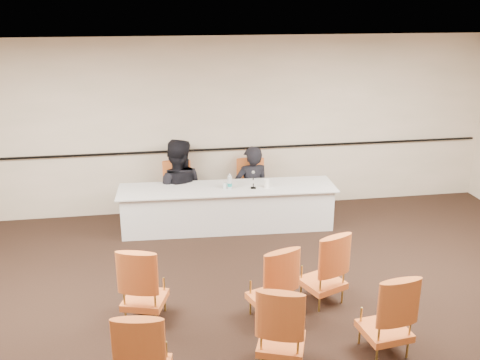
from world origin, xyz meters
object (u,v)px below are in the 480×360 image
object	(u,v)px
panel_table	(228,208)
aud_chair_back_mid	(282,324)
aud_chair_back_left	(144,351)
microphone	(253,181)
panelist_main	(252,193)
aud_chair_front_right	(323,266)
aud_chair_back_right	(386,312)
drinking_glass	(225,185)
coffee_cup	(267,184)
panelist_main_chair	(252,188)
aud_chair_front_left	(144,282)
panelist_second	(178,195)
panelist_second_chair	(177,191)
water_bottle	(230,181)
aud_chair_front_mid	(272,282)

from	to	relation	value
panel_table	aud_chair_back_mid	xyz separation A→B (m)	(0.05, -3.53, 0.13)
aud_chair_back_left	panel_table	bearing A→B (deg)	79.72
aud_chair_back_left	aud_chair_back_mid	xyz separation A→B (m)	(1.36, 0.21, 0.00)
aud_chair_back_left	microphone	bearing A→B (deg)	73.75
panelist_main	aud_chair_back_left	size ratio (longest dim) A/B	1.76
panel_table	microphone	size ratio (longest dim) A/B	13.59
aud_chair_front_right	aud_chair_back_mid	size ratio (longest dim) A/B	1.00
panel_table	aud_chair_back_right	bearing A→B (deg)	-68.78
drinking_glass	coffee_cup	distance (m)	0.67
coffee_cup	aud_chair_back_right	bearing A→B (deg)	-80.72
panelist_main_chair	microphone	world-z (taller)	microphone
aud_chair_front_left	aud_chair_back_right	size ratio (longest dim) A/B	1.00
panelist_main	aud_chair_front_right	world-z (taller)	panelist_main
microphone	drinking_glass	distance (m)	0.46
panelist_second	panelist_second_chair	bearing A→B (deg)	-0.00
panelist_second	aud_chair_front_left	size ratio (longest dim) A/B	2.04
panel_table	panelist_second	size ratio (longest dim) A/B	1.79
panelist_main	panel_table	bearing A→B (deg)	39.61
coffee_cup	aud_chair_front_right	world-z (taller)	aud_chair_front_right
coffee_cup	aud_chair_front_left	distance (m)	3.05
panelist_second	microphone	world-z (taller)	panelist_second
aud_chair_back_mid	aud_chair_back_right	xyz separation A→B (m)	(1.12, 0.04, 0.00)
microphone	water_bottle	distance (m)	0.38
panel_table	panelist_main_chair	bearing A→B (deg)	48.41
drinking_glass	aud_chair_front_mid	distance (m)	2.66
aud_chair_front_mid	aud_chair_front_right	size ratio (longest dim) A/B	1.00
coffee_cup	aud_chair_front_right	distance (m)	2.33
drinking_glass	aud_chair_back_right	bearing A→B (deg)	-70.57
coffee_cup	panel_table	bearing A→B (deg)	169.15
aud_chair_back_left	coffee_cup	bearing A→B (deg)	70.98
panelist_main_chair	panelist_second_chair	bearing A→B (deg)	180.00
panelist_second_chair	coffee_cup	size ratio (longest dim) A/B	6.78
panelist_second_chair	coffee_cup	bearing A→B (deg)	-23.48
aud_chair_front_right	aud_chair_back_right	distance (m)	1.12
drinking_glass	aud_chair_front_left	size ratio (longest dim) A/B	0.11
drinking_glass	aud_chair_back_mid	bearing A→B (deg)	-88.53
coffee_cup	aud_chair_back_left	distance (m)	4.12
aud_chair_back_left	aud_chair_back_right	xyz separation A→B (m)	(2.49, 0.25, 0.00)
panelist_main_chair	aud_chair_front_mid	distance (m)	3.21
microphone	aud_chair_back_mid	world-z (taller)	microphone
panelist_main_chair	aud_chair_back_right	xyz separation A→B (m)	(0.67, -3.99, 0.00)
drinking_glass	aud_chair_front_mid	size ratio (longest dim) A/B	0.11
panelist_main_chair	microphone	bearing A→B (deg)	-95.78
panelist_main_chair	aud_chair_back_right	world-z (taller)	same
panelist_main_chair	microphone	size ratio (longest dim) A/B	3.71
panelist_second	microphone	xyz separation A→B (m)	(1.18, -0.68, 0.41)
coffee_cup	aud_chair_front_mid	size ratio (longest dim) A/B	0.15
panelist_main_chair	coffee_cup	xyz separation A→B (m)	(0.13, -0.63, 0.29)
coffee_cup	aud_chair_front_mid	world-z (taller)	aud_chair_front_mid
panelist_second	aud_chair_back_mid	bearing A→B (deg)	108.90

